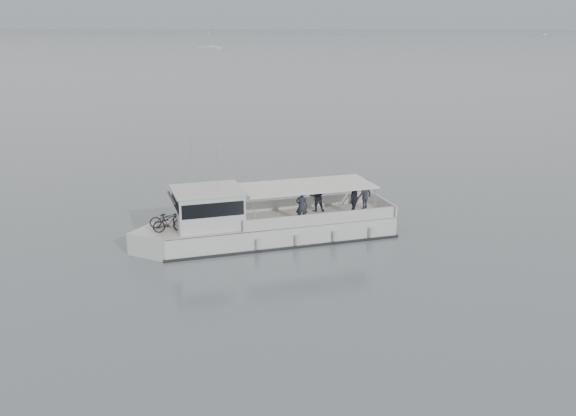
# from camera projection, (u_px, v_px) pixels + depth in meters

# --- Properties ---
(ground) EXTENTS (1400.00, 1400.00, 0.00)m
(ground) POSITION_uv_depth(u_px,v_px,m) (133.00, 261.00, 28.30)
(ground) COLOR slate
(ground) RESTS_ON ground
(headland) EXTENTS (1400.00, 90.00, 28.00)m
(headland) POSITION_uv_depth(u_px,v_px,m) (357.00, 12.00, 556.89)
(headland) COLOR #939EA8
(headland) RESTS_ON ground
(tour_boat) EXTENTS (12.29, 7.50, 5.36)m
(tour_boat) POSITION_uv_depth(u_px,v_px,m) (255.00, 224.00, 30.53)
(tour_boat) COLOR silver
(tour_boat) RESTS_ON ground
(moored_fleet) EXTENTS (432.38, 348.10, 10.40)m
(moored_fleet) POSITION_uv_depth(u_px,v_px,m) (270.00, 48.00, 210.75)
(moored_fleet) COLOR silver
(moored_fleet) RESTS_ON ground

